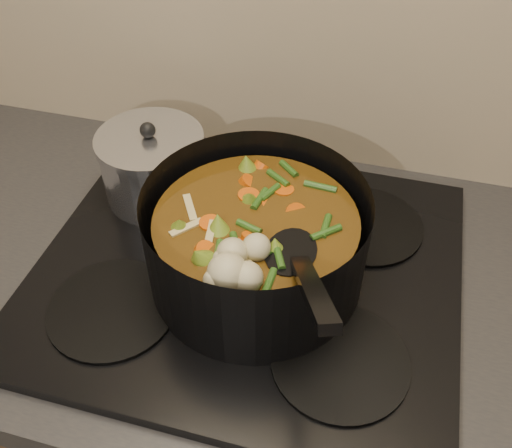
# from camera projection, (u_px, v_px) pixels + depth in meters

# --- Properties ---
(counter) EXTENTS (2.64, 0.64, 0.91)m
(counter) POSITION_uv_depth(u_px,v_px,m) (250.00, 418.00, 1.18)
(counter) COLOR brown
(counter) RESTS_ON ground
(stovetop) EXTENTS (0.62, 0.54, 0.03)m
(stovetop) POSITION_uv_depth(u_px,v_px,m) (248.00, 269.00, 0.86)
(stovetop) COLOR black
(stovetop) RESTS_ON counter
(stockpot) EXTENTS (0.35, 0.41, 0.23)m
(stockpot) POSITION_uv_depth(u_px,v_px,m) (256.00, 243.00, 0.79)
(stockpot) COLOR black
(stockpot) RESTS_ON stovetop
(saucepan) EXTENTS (0.17, 0.17, 0.14)m
(saucepan) POSITION_uv_depth(u_px,v_px,m) (153.00, 166.00, 0.93)
(saucepan) COLOR silver
(saucepan) RESTS_ON stovetop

